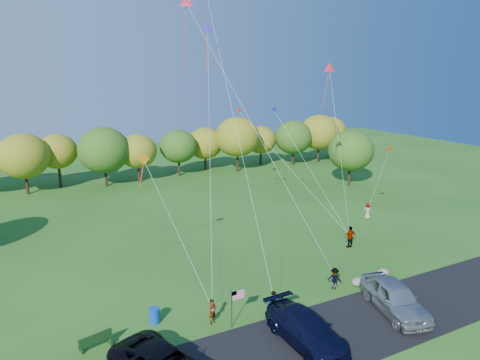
# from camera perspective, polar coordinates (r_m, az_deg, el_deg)

# --- Properties ---
(ground) EXTENTS (140.00, 140.00, 0.00)m
(ground) POSITION_cam_1_polar(r_m,az_deg,el_deg) (29.41, 6.76, -15.96)
(ground) COLOR #205217
(ground) RESTS_ON ground
(asphalt_lane) EXTENTS (44.00, 6.00, 0.06)m
(asphalt_lane) POSITION_cam_1_polar(r_m,az_deg,el_deg) (26.68, 11.81, -19.53)
(asphalt_lane) COLOR black
(asphalt_lane) RESTS_ON ground
(treeline) EXTENTS (76.39, 27.59, 8.35)m
(treeline) POSITION_cam_1_polar(r_m,az_deg,el_deg) (60.57, -10.34, 4.40)
(treeline) COLOR #392114
(treeline) RESTS_ON ground
(minivan_navy) EXTENTS (2.63, 5.86, 1.67)m
(minivan_navy) POSITION_cam_1_polar(r_m,az_deg,el_deg) (25.30, 8.75, -19.08)
(minivan_navy) COLOR black
(minivan_navy) RESTS_ON asphalt_lane
(minivan_silver) EXTENTS (3.60, 6.04, 1.93)m
(minivan_silver) POSITION_cam_1_polar(r_m,az_deg,el_deg) (29.39, 19.93, -14.51)
(minivan_silver) COLOR #A0A5AA
(minivan_silver) RESTS_ON asphalt_lane
(flyer_a) EXTENTS (0.69, 0.61, 1.58)m
(flyer_a) POSITION_cam_1_polar(r_m,az_deg,el_deg) (26.86, -3.68, -17.08)
(flyer_a) COLOR #4C4C59
(flyer_a) RESTS_ON ground
(flyer_b) EXTENTS (0.90, 0.76, 1.65)m
(flyer_b) POSITION_cam_1_polar(r_m,az_deg,el_deg) (27.57, 4.57, -16.12)
(flyer_b) COLOR #4C4C59
(flyer_b) RESTS_ON ground
(flyer_c) EXTENTS (1.13, 1.11, 1.56)m
(flyer_c) POSITION_cam_1_polar(r_m,az_deg,el_deg) (31.24, 12.49, -12.70)
(flyer_c) COLOR #4C4C59
(flyer_c) RESTS_ON ground
(flyer_d) EXTENTS (1.17, 0.56, 1.94)m
(flyer_d) POSITION_cam_1_polar(r_m,az_deg,el_deg) (38.35, 14.48, -7.36)
(flyer_d) COLOR #4C4C59
(flyer_d) RESTS_ON ground
(flyer_e) EXTENTS (1.01, 0.93, 1.73)m
(flyer_e) POSITION_cam_1_polar(r_m,az_deg,el_deg) (46.11, 16.67, -4.00)
(flyer_e) COLOR #4C4C59
(flyer_e) RESTS_ON ground
(park_bench) EXTENTS (1.82, 0.68, 1.02)m
(park_bench) POSITION_cam_1_polar(r_m,az_deg,el_deg) (25.99, -18.70, -19.66)
(park_bench) COLOR black
(park_bench) RESTS_ON ground
(trash_barrel) EXTENTS (0.64, 0.64, 0.96)m
(trash_barrel) POSITION_cam_1_polar(r_m,az_deg,el_deg) (27.48, -11.34, -17.32)
(trash_barrel) COLOR #0B3DA7
(trash_barrel) RESTS_ON ground
(flag_assembly) EXTENTS (0.86, 0.55, 2.31)m
(flag_assembly) POSITION_cam_1_polar(r_m,az_deg,el_deg) (26.09, -0.61, -15.69)
(flag_assembly) COLOR black
(flag_assembly) RESTS_ON ground
(boulder_near) EXTENTS (1.08, 0.84, 0.54)m
(boulder_near) POSITION_cam_1_polar(r_m,az_deg,el_deg) (32.34, 15.52, -12.94)
(boulder_near) COLOR gray
(boulder_near) RESTS_ON ground
(boulder_far) EXTENTS (0.86, 0.72, 0.45)m
(boulder_far) POSITION_cam_1_polar(r_m,az_deg,el_deg) (34.42, 18.56, -11.55)
(boulder_far) COLOR gray
(boulder_far) RESTS_ON ground
(kites_aloft) EXTENTS (24.60, 10.65, 19.13)m
(kites_aloft) POSITION_cam_1_polar(r_m,az_deg,el_deg) (38.00, -0.44, 19.14)
(kites_aloft) COLOR red
(kites_aloft) RESTS_ON ground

